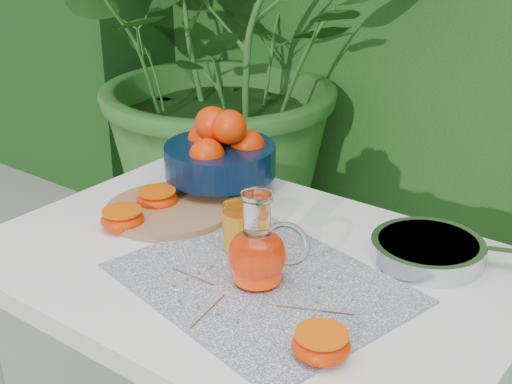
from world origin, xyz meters
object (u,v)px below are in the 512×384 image
Objects in this scene: white_table at (250,296)px; cutting_board at (170,210)px; saute_pan at (429,250)px; fruit_bowl at (221,153)px; juice_pitcher at (258,252)px.

cutting_board reaches higher than white_table.
fruit_bowl is at bearing 177.96° from saute_pan.
white_table is at bearing 137.37° from juice_pitcher.
saute_pan is at bearing 52.43° from juice_pitcher.
saute_pan is (0.52, -0.02, -0.07)m from fruit_bowl.
juice_pitcher is (0.32, -0.28, -0.03)m from fruit_bowl.
saute_pan is (0.52, 0.15, 0.01)m from cutting_board.
cutting_board is at bearing 168.37° from white_table.
saute_pan is at bearing -2.04° from fruit_bowl.
white_table is at bearing -41.15° from fruit_bowl.
cutting_board is 0.55m from saute_pan.
fruit_bowl is 0.42m from juice_pitcher.
saute_pan is (0.27, 0.20, 0.10)m from white_table.
white_table is 0.17m from juice_pitcher.
fruit_bowl is 1.74× the size of juice_pitcher.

